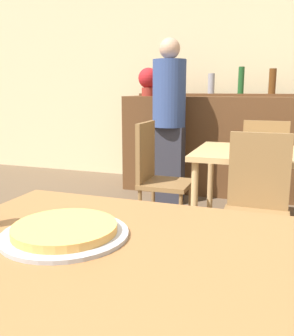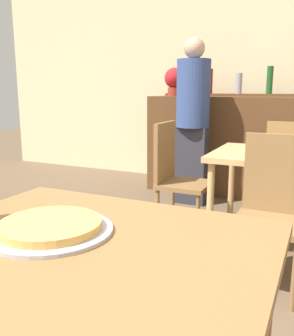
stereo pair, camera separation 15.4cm
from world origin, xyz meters
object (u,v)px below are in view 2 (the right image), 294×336
(chair_far_side_left, at_px, (175,172))
(pizza_tray, at_px, (51,228))
(person_standing, at_px, (193,116))
(chair_far_side_back, at_px, (289,168))
(chair_far_side_front, at_px, (272,203))
(potted_plant, at_px, (175,80))

(chair_far_side_left, xyz_separation_m, pizza_tray, (0.37, -2.01, 0.27))
(pizza_tray, distance_m, person_standing, 2.91)
(person_standing, bearing_deg, chair_far_side_back, -17.04)
(chair_far_side_front, relative_size, pizza_tray, 2.52)
(pizza_tray, xyz_separation_m, person_standing, (-0.51, 2.87, 0.13))
(chair_far_side_back, distance_m, person_standing, 1.10)
(chair_far_side_front, distance_m, pizza_tray, 1.54)
(chair_far_side_front, height_order, chair_far_side_back, same)
(chair_far_side_back, height_order, pizza_tray, chair_far_side_back)
(chair_far_side_back, relative_size, person_standing, 0.55)
(person_standing, bearing_deg, chair_far_side_left, -80.47)
(potted_plant, bearing_deg, chair_far_side_left, -68.30)
(chair_far_side_front, xyz_separation_m, pizza_tray, (-0.47, -1.45, 0.27))
(chair_far_side_left, bearing_deg, pizza_tray, -169.57)
(chair_far_side_left, relative_size, potted_plant, 2.84)
(chair_far_side_front, distance_m, chair_far_side_left, 1.01)
(chair_far_side_left, height_order, pizza_tray, chair_far_side_left)
(person_standing, xyz_separation_m, potted_plant, (-0.41, 0.53, 0.38))
(chair_far_side_front, bearing_deg, person_standing, 124.67)
(chair_far_side_front, relative_size, chair_far_side_left, 1.00)
(chair_far_side_left, bearing_deg, chair_far_side_front, -123.74)
(person_standing, distance_m, potted_plant, 0.77)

